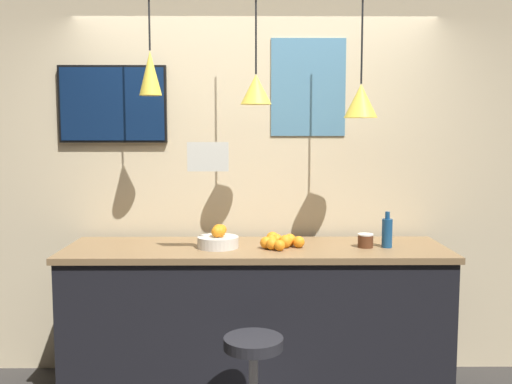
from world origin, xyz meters
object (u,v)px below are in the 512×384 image
object	(u,v)px
spread_jar	(365,241)
bar_stool	(253,379)
juice_bottle	(387,232)
fruit_bowl	(218,239)
mounted_tv	(113,104)

from	to	relation	value
spread_jar	bar_stool	bearing A→B (deg)	-138.21
juice_bottle	bar_stool	bearing A→B (deg)	-143.12
fruit_bowl	juice_bottle	bearing A→B (deg)	-0.01
bar_stool	fruit_bowl	xyz separation A→B (m)	(-0.22, 0.64, 0.64)
bar_stool	mounted_tv	world-z (taller)	mounted_tv
fruit_bowl	juice_bottle	size ratio (longest dim) A/B	1.14
mounted_tv	bar_stool	bearing A→B (deg)	-47.91
spread_jar	fruit_bowl	bearing A→B (deg)	179.99
fruit_bowl	mounted_tv	size ratio (longest dim) A/B	0.35
bar_stool	juice_bottle	bearing A→B (deg)	36.88
bar_stool	fruit_bowl	world-z (taller)	fruit_bowl
fruit_bowl	spread_jar	size ratio (longest dim) A/B	2.65
bar_stool	fruit_bowl	size ratio (longest dim) A/B	2.42
juice_bottle	fruit_bowl	bearing A→B (deg)	179.99
fruit_bowl	spread_jar	bearing A→B (deg)	-0.01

